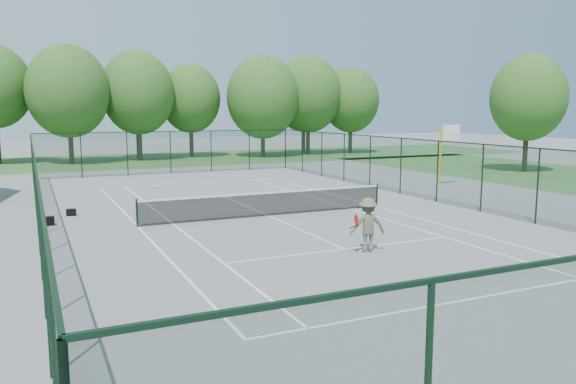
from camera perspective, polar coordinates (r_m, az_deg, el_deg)
name	(u,v)px	position (r m, az deg, el deg)	size (l,w,h in m)	color
ground	(268,216)	(24.02, -2.00, -2.45)	(140.00, 140.00, 0.00)	gray
grass_far	(141,160)	(52.75, -14.74, 3.16)	(80.00, 16.00, 0.01)	#3A6D2F
grass_side	(576,178)	(42.20, 27.20, 1.29)	(14.00, 40.00, 0.01)	#3A6D2F
court_lines	(268,216)	(24.01, -2.00, -2.44)	(11.05, 23.85, 0.01)	white
tennis_net	(268,203)	(23.91, -2.01, -1.09)	(11.08, 0.08, 1.10)	black
fence_enclosure	(268,180)	(23.77, -2.02, 1.25)	(18.05, 36.05, 3.02)	#15321E
tree_line_far	(138,93)	(52.58, -14.99, 9.67)	(39.40, 6.40, 9.70)	#3C2E21
basketball_goal	(446,142)	(35.05, 15.79, 4.87)	(1.20, 1.43, 3.65)	#EAC701
tree_side	(528,98)	(44.81, 23.24, 8.79)	(5.39, 5.39, 8.54)	#3C2E21
sports_bag_a	(48,221)	(23.94, -23.16, -2.73)	(0.43, 0.26, 0.35)	black
sports_bag_b	(71,212)	(25.75, -21.16, -1.94)	(0.38, 0.23, 0.30)	black
tennis_player	(368,225)	(17.99, 8.10, -3.33)	(1.96, 0.96, 1.74)	#5B5E43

